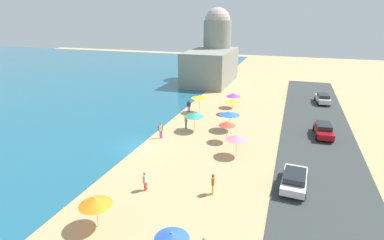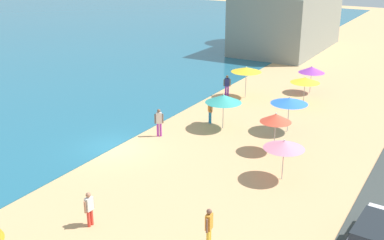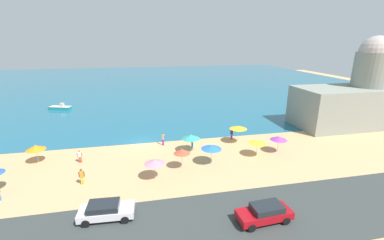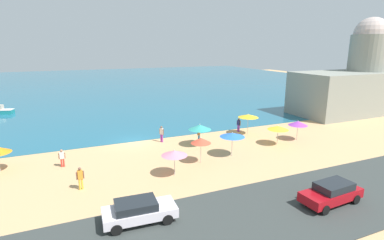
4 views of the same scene
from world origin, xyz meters
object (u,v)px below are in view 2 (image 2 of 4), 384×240
Objects in this scene: beach_umbrella_4 at (276,118)px; bather_2 at (159,121)px; bather_4 at (227,84)px; bather_1 at (210,110)px; beach_umbrella_5 at (284,145)px; beach_umbrella_2 at (223,99)px; bather_0 at (209,226)px; bather_3 at (89,207)px; harbor_fortress at (294,4)px; parked_car_0 at (378,237)px; beach_umbrella_7 at (246,70)px; beach_umbrella_3 at (305,80)px; beach_umbrella_9 at (289,101)px; beach_umbrella_8 at (312,70)px.

bather_2 is (-1.42, 7.18, -1.07)m from beach_umbrella_4.
bather_1 is at bearing -163.61° from bather_4.
beach_umbrella_5 is 14.85m from bather_4.
beach_umbrella_4 is 3.56m from beach_umbrella_5.
bather_0 is at bearing -155.44° from beach_umbrella_2.
harbor_fortress reaches higher than bather_3.
bather_2 is at bearing 139.46° from beach_umbrella_2.
parked_car_0 is at bearing -127.53° from bather_1.
beach_umbrella_5 is 1.30× the size of bather_4.
beach_umbrella_2 is at bearing -155.54° from bather_4.
beach_umbrella_4 is 10.48m from bather_0.
beach_umbrella_7 is 2.02m from bather_4.
bather_1 is 0.39× the size of parked_car_0.
beach_umbrella_4 is 7.40m from bather_2.
beach_umbrella_2 is at bearing 50.98° from parked_car_0.
harbor_fortress is at bearing 21.82° from beach_umbrella_3.
beach_umbrella_7 is 0.17× the size of harbor_fortress.
bather_3 is at bearing 103.08° from bather_0.
beach_umbrella_9 is (1.61, -3.90, 0.04)m from beach_umbrella_2.
beach_umbrella_7 is (12.08, 7.58, 0.34)m from beach_umbrella_5.
beach_umbrella_2 is 1.00× the size of beach_umbrella_9.
beach_umbrella_2 is 0.54× the size of parked_car_0.
beach_umbrella_3 is at bearing -27.50° from bather_2.
bather_2 is at bearing 126.21° from beach_umbrella_9.
beach_umbrella_8 is at bearing -52.51° from bather_4.
beach_umbrella_9 is at bearing -126.18° from bather_4.
beach_umbrella_5 reaches higher than bather_2.
beach_umbrella_7 is 20.64m from bather_3.
bather_0 reaches higher than bather_4.
bather_3 is (-8.41, 5.60, -1.04)m from beach_umbrella_5.
beach_umbrella_9 is 0.16× the size of harbor_fortress.
bather_0 is at bearing -159.63° from beach_umbrella_7.
bather_0 is (-12.24, -5.59, -1.07)m from beach_umbrella_2.
beach_umbrella_5 reaches higher than parked_car_0.
harbor_fortress is at bearing 18.97° from beach_umbrella_9.
beach_umbrella_5 is 1.27× the size of bather_0.
beach_umbrella_2 reaches higher than bather_1.
parked_car_0 is at bearing -69.61° from bather_3.
beach_umbrella_2 is 1.41× the size of bather_4.
beach_umbrella_7 reaches higher than beach_umbrella_4.
beach_umbrella_3 is at bearing 13.37° from beach_umbrella_5.
beach_umbrella_9 is 1.49× the size of bather_3.
beach_umbrella_2 is at bearing -167.44° from beach_umbrella_7.
bather_1 is 28.86m from harbor_fortress.
beach_umbrella_7 reaches higher than beach_umbrella_8.
beach_umbrella_9 is (-6.20, -0.94, 0.21)m from beach_umbrella_3.
beach_umbrella_3 is 9.81m from beach_umbrella_4.
bather_3 is 42.76m from harbor_fortress.
bather_2 is 1.07× the size of bather_4.
bather_3 is at bearing -172.13° from harbor_fortress.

